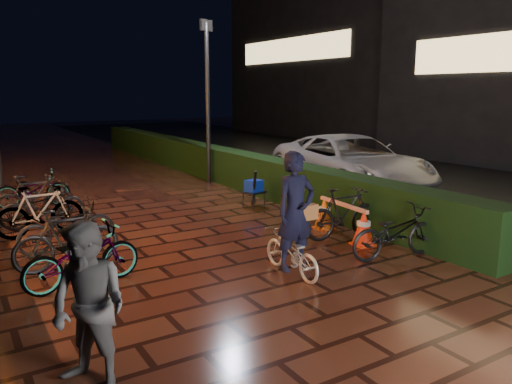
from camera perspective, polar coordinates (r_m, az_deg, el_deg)
ground at (r=7.63m, az=0.02°, el=-9.45°), size 80.00×80.00×0.00m
asphalt_road at (r=17.10m, az=17.10°, el=1.85°), size 11.00×60.00×0.01m
hedge at (r=15.88m, az=-5.07°, el=3.43°), size 0.70×20.00×1.00m
bystander_person at (r=4.90m, az=-18.54°, el=-12.41°), size 0.94×0.98×1.59m
van at (r=14.09m, az=10.71°, el=3.31°), size 3.27×5.75×1.51m
far_buildings at (r=26.45m, az=22.55°, el=18.85°), size 9.08×31.00×14.00m
lamp_post_hedge at (r=14.81m, az=-5.57°, el=10.91°), size 0.44×0.21×4.69m
cyclist at (r=7.41m, az=4.31°, el=-4.42°), size 0.68×1.32×1.88m
traffic_barrier at (r=9.62m, az=9.89°, el=-3.12°), size 0.51×1.63×0.66m
cart_assembly at (r=11.78m, az=-0.24°, el=0.53°), size 0.59×0.62×0.94m
parked_bikes_storefront at (r=10.13m, az=-22.53°, el=-2.35°), size 1.93×6.43×0.97m
parked_bikes_hedge at (r=8.95m, az=12.89°, el=-3.48°), size 1.74×2.05×0.97m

